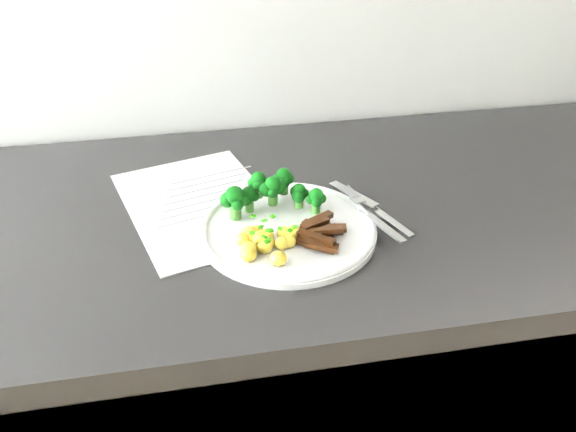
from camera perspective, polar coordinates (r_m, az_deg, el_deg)
counter at (r=1.23m, az=-1.38°, el=-17.50°), size 2.39×0.60×0.89m
recipe_paper at (r=0.95m, az=-8.26°, el=1.11°), size 0.29×0.35×0.00m
plate at (r=0.87m, az=0.00°, el=-1.25°), size 0.26×0.26×0.01m
broccoli at (r=0.90m, az=-1.76°, el=2.37°), size 0.16×0.08×0.06m
potatoes at (r=0.83m, az=-2.26°, el=-2.33°), size 0.09×0.08×0.04m
beef_strips at (r=0.85m, az=3.03°, el=-1.59°), size 0.08×0.09×0.02m
fork at (r=0.89m, az=8.07°, el=-0.02°), size 0.05×0.17×0.02m
knife at (r=0.91m, az=8.69°, el=0.16°), size 0.09×0.17×0.02m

